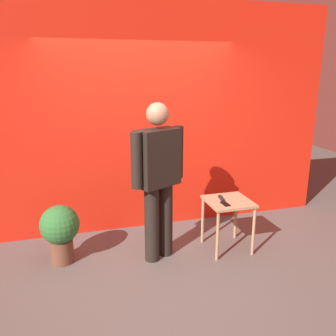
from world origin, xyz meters
The scene contains 7 objects.
ground_plane centered at (0.00, 0.00, 0.00)m, with size 12.00×12.00×0.00m, color #59544F.
back_wall_red centered at (0.00, 1.30, 1.51)m, with size 5.43×0.12×3.02m, color red.
standing_person centered at (0.00, 0.35, 1.02)m, with size 0.69×0.43×1.81m.
side_table centered at (0.86, 0.31, 0.53)m, with size 0.52×0.52×0.63m.
cell_phone centered at (0.77, 0.20, 0.64)m, with size 0.07×0.14×0.01m, color black.
tv_remote centered at (0.80, 0.38, 0.64)m, with size 0.04×0.17×0.02m, color black.
potted_plant centered at (-1.10, 0.54, 0.41)m, with size 0.44×0.44×0.69m.
Camera 1 is at (-0.93, -3.28, 2.14)m, focal length 37.51 mm.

